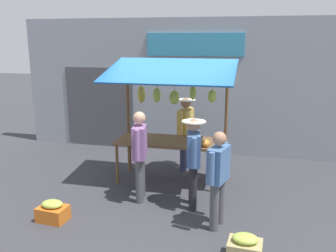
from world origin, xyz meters
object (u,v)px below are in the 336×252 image
market_stall (171,107)px  shopper_in_grey_tee (140,150)px  produce_crate_side (53,211)px  vendor_with_sunhat (186,128)px  produce_crate_near (245,248)px  shopper_with_ponytail (193,156)px  shopper_with_shopping_bag (218,174)px

market_stall → shopper_in_grey_tee: bearing=71.9°
market_stall → produce_crate_side: market_stall is taller
vendor_with_sunhat → shopper_in_grey_tee: 1.82m
vendor_with_sunhat → market_stall: bearing=-3.0°
produce_crate_near → shopper_in_grey_tee: bearing=-37.3°
market_stall → shopper_in_grey_tee: 1.24m
market_stall → shopper_with_ponytail: 1.42m
shopper_with_shopping_bag → produce_crate_near: shopper_with_shopping_bag is taller
market_stall → shopper_with_shopping_bag: 2.15m
market_stall → produce_crate_side: (1.49, 2.13, -1.40)m
shopper_with_shopping_bag → shopper_with_ponytail: bearing=53.7°
shopper_with_ponytail → shopper_with_shopping_bag: bearing=-152.5°
shopper_with_ponytail → shopper_in_grey_tee: size_ratio=0.96×
shopper_with_shopping_bag → produce_crate_near: 1.17m
market_stall → produce_crate_side: size_ratio=5.09×
shopper_with_ponytail → vendor_with_sunhat: bearing=3.4°
shopper_with_ponytail → produce_crate_side: bearing=104.4°
shopper_in_grey_tee → produce_crate_near: shopper_in_grey_tee is taller
vendor_with_sunhat → produce_crate_near: size_ratio=3.44×
shopper_with_ponytail → produce_crate_near: shopper_with_ponytail is taller
shopper_with_shopping_bag → shopper_in_grey_tee: shopper_in_grey_tee is taller
shopper_with_ponytail → produce_crate_side: size_ratio=3.23×
vendor_with_sunhat → shopper_with_shopping_bag: vendor_with_sunhat is taller
market_stall → shopper_with_ponytail: size_ratio=1.57×
shopper_with_ponytail → shopper_with_shopping_bag: (-0.49, 0.60, -0.05)m
shopper_with_ponytail → produce_crate_side: 2.49m
produce_crate_side → vendor_with_sunhat: bearing=-120.1°
shopper_in_grey_tee → produce_crate_side: 1.78m
shopper_with_shopping_bag → produce_crate_side: shopper_with_shopping_bag is taller
shopper_with_shopping_bag → produce_crate_side: bearing=114.1°
shopper_with_shopping_bag → market_stall: bearing=48.3°
shopper_in_grey_tee → produce_crate_side: size_ratio=3.37×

